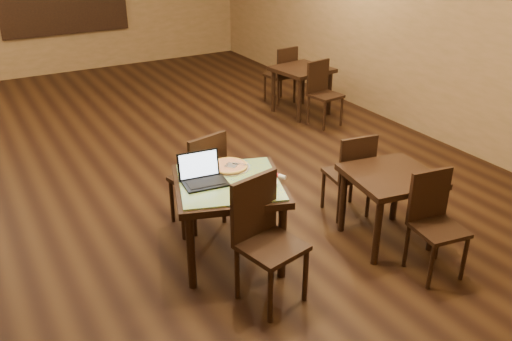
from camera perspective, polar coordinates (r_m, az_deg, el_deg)
ground at (r=6.70m, az=-13.25°, el=-0.16°), size 10.00×10.00×0.00m
wall_right at (r=8.21m, az=14.12°, el=15.52°), size 0.02×10.00×3.00m
tiled_table at (r=4.66m, az=-2.82°, el=-2.25°), size 1.17×1.17×0.76m
chair_main_near at (r=4.22m, az=0.81°, el=-6.61°), size 0.53×0.53×1.03m
chair_main_far at (r=5.21m, az=-5.73°, el=-0.46°), size 0.51×0.51×0.99m
laptop at (r=4.59m, az=-5.70°, el=-0.42°), size 0.39×0.32×0.25m
plate at (r=4.56m, az=0.64°, el=-1.28°), size 0.27×0.27×0.01m
pizza_slice at (r=4.55m, az=0.64°, el=-1.11°), size 0.29×0.29×0.02m
pizza_pan at (r=4.85m, az=-2.90°, el=0.35°), size 0.38×0.38×0.01m
pizza_whole at (r=4.84m, az=-2.90°, el=0.50°), size 0.34×0.34×0.02m
spatula at (r=4.83m, az=-2.58°, el=0.56°), size 0.24×0.26×0.01m
napkin_roll at (r=4.67m, az=2.30°, el=-0.49°), size 0.09×0.16×0.04m
other_table_a at (r=8.35m, az=4.84°, el=9.94°), size 0.85×0.85×0.71m
other_table_a_chair_near at (r=7.95m, az=6.97°, el=8.49°), size 0.45×0.45×0.92m
other_table_a_chair_far at (r=8.81m, az=2.87°, el=10.33°), size 0.45×0.45×0.92m
other_table_c at (r=5.08m, az=13.93°, el=-1.52°), size 0.85×0.85×0.70m
other_table_c_chair_near at (r=4.81m, az=18.21°, el=-4.70°), size 0.45×0.45×0.91m
other_table_c_chair_far at (r=5.45m, az=10.02°, el=-0.03°), size 0.45×0.45×0.91m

